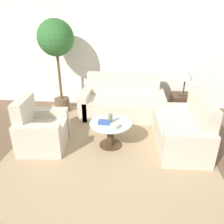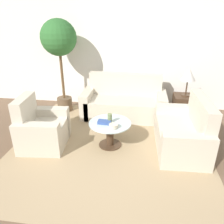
{
  "view_description": "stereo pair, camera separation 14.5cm",
  "coord_description": "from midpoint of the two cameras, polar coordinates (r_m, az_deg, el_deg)",
  "views": [
    {
      "loc": [
        0.35,
        -2.56,
        2.19
      ],
      "look_at": [
        -0.02,
        1.05,
        0.55
      ],
      "focal_mm": 35.0,
      "sensor_mm": 36.0,
      "label": 1
    },
    {
      "loc": [
        0.49,
        -2.54,
        2.19
      ],
      "look_at": [
        -0.02,
        1.05,
        0.55
      ],
      "focal_mm": 35.0,
      "sensor_mm": 36.0,
      "label": 2
    }
  ],
  "objects": [
    {
      "name": "loveseat",
      "position": [
        4.03,
        19.45,
        -5.23
      ],
      "size": [
        0.83,
        1.37,
        0.93
      ],
      "rotation": [
        0.0,
        0.0,
        -1.53
      ],
      "color": "beige",
      "rests_on": "ground_plane"
    },
    {
      "name": "bowl",
      "position": [
        3.61,
        1.56,
        -3.7
      ],
      "size": [
        0.15,
        0.15,
        0.07
      ],
      "color": "beige",
      "rests_on": "coffee_table"
    },
    {
      "name": "wall_back",
      "position": [
        5.44,
        3.73,
        14.88
      ],
      "size": [
        10.0,
        0.06,
        2.6
      ],
      "color": "white",
      "rests_on": "ground_plane"
    },
    {
      "name": "table_lamp",
      "position": [
        4.9,
        20.16,
        9.12
      ],
      "size": [
        0.31,
        0.31,
        0.61
      ],
      "color": "#422D1E",
      "rests_on": "side_table"
    },
    {
      "name": "vase",
      "position": [
        3.76,
        0.53,
        -1.64
      ],
      "size": [
        0.08,
        0.08,
        0.17
      ],
      "color": "#6B7A4C",
      "rests_on": "coffee_table"
    },
    {
      "name": "side_table",
      "position": [
        5.12,
        18.98,
        1.09
      ],
      "size": [
        0.47,
        0.47,
        0.56
      ],
      "color": "#422D1E",
      "rests_on": "ground_plane"
    },
    {
      "name": "potted_plant",
      "position": [
        5.11,
        -12.83,
        17.04
      ],
      "size": [
        0.78,
        0.78,
        2.11
      ],
      "color": "brown",
      "rests_on": "ground_plane"
    },
    {
      "name": "coffee_table",
      "position": [
        3.87,
        0.55,
        -4.97
      ],
      "size": [
        0.74,
        0.74,
        0.46
      ],
      "color": "#422D1E",
      "rests_on": "ground_plane"
    },
    {
      "name": "armchair",
      "position": [
        4.09,
        -17.2,
        -4.47
      ],
      "size": [
        0.84,
        0.93,
        0.91
      ],
      "rotation": [
        0.0,
        0.0,
        1.67
      ],
      "color": "beige",
      "rests_on": "ground_plane"
    },
    {
      "name": "rug",
      "position": [
        4.02,
        0.54,
        -8.59
      ],
      "size": [
        3.44,
        3.5,
        0.01
      ],
      "color": "tan",
      "rests_on": "ground_plane"
    },
    {
      "name": "ground_plane",
      "position": [
        3.38,
        -0.95,
        -15.94
      ],
      "size": [
        14.0,
        14.0,
        0.0
      ],
      "primitive_type": "plane",
      "color": "brown"
    },
    {
      "name": "sofa_main",
      "position": [
        5.06,
        3.98,
        2.32
      ],
      "size": [
        1.88,
        0.82,
        0.94
      ],
      "color": "beige",
      "rests_on": "ground_plane"
    },
    {
      "name": "book_stack",
      "position": [
        3.75,
        -0.87,
        -2.67
      ],
      "size": [
        0.23,
        0.13,
        0.06
      ],
      "rotation": [
        0.0,
        0.0,
        -0.05
      ],
      "color": "#334C8C",
      "rests_on": "coffee_table"
    }
  ]
}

